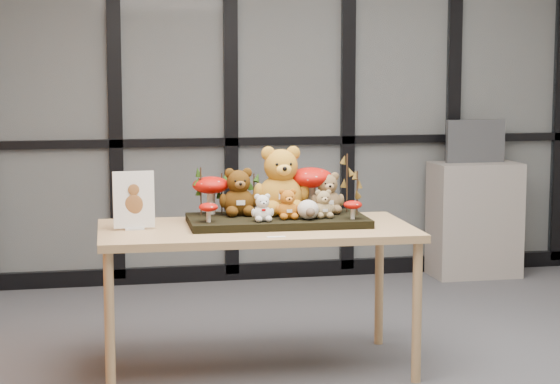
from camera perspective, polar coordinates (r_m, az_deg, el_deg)
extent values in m
plane|color=#56565B|center=(5.49, 6.14, -10.10)|extent=(5.00, 5.00, 0.00)
plane|color=beige|center=(7.66, 0.52, 5.53)|extent=(5.00, 0.00, 5.00)
cube|color=#2D383F|center=(7.63, 0.57, 5.53)|extent=(4.90, 0.02, 2.70)
cube|color=black|center=(7.79, 0.56, -4.37)|extent=(4.90, 0.06, 0.12)
cube|color=black|center=(7.65, 0.57, 2.91)|extent=(4.90, 0.06, 0.06)
cube|color=black|center=(7.46, -9.27, 5.39)|extent=(0.10, 0.06, 2.70)
cube|color=black|center=(7.55, -2.79, 5.50)|extent=(0.10, 0.06, 2.70)
cube|color=black|center=(7.74, 3.84, 5.54)|extent=(0.10, 0.06, 2.70)
cube|color=black|center=(8.01, 9.74, 5.51)|extent=(0.10, 0.06, 2.70)
cube|color=black|center=(8.38, 15.50, 5.43)|extent=(0.10, 0.06, 2.70)
cube|color=tan|center=(5.36, -1.34, -2.19)|extent=(1.68, 0.88, 0.04)
cylinder|color=tan|center=(5.03, -9.57, -7.45)|extent=(0.05, 0.05, 0.73)
cylinder|color=tan|center=(5.74, -9.60, -5.60)|extent=(0.05, 0.05, 0.73)
cylinder|color=tan|center=(5.27, 7.71, -6.74)|extent=(0.05, 0.05, 0.73)
cylinder|color=tan|center=(5.95, 5.60, -5.08)|extent=(0.05, 0.05, 0.73)
cube|color=black|center=(5.44, -0.15, -1.62)|extent=(0.97, 0.51, 0.04)
cube|color=silver|center=(5.32, -8.20, -2.05)|extent=(0.10, 0.07, 0.01)
cube|color=white|center=(5.30, -8.23, -0.42)|extent=(0.22, 0.04, 0.30)
ellipsoid|color=brown|center=(5.30, -8.22, -0.70)|extent=(0.09, 0.01, 0.11)
ellipsoid|color=brown|center=(5.29, -8.24, 0.13)|extent=(0.06, 0.01, 0.06)
cube|color=white|center=(5.05, -0.21, -2.54)|extent=(0.09, 0.03, 0.00)
cube|color=gray|center=(7.92, 10.89, -1.53)|extent=(0.66, 0.38, 0.88)
cube|color=#474A4E|center=(7.87, 10.94, 2.83)|extent=(0.46, 0.05, 0.33)
cube|color=black|center=(7.85, 11.00, 2.82)|extent=(0.41, 0.00, 0.27)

